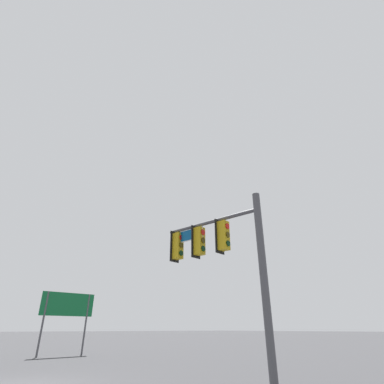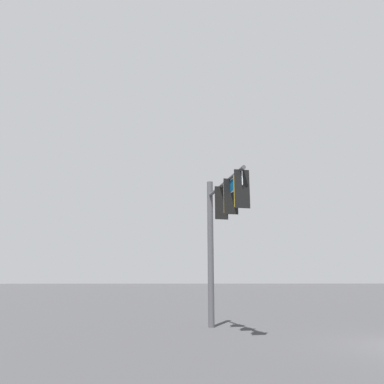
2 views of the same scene
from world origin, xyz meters
The scene contains 2 objects.
signal_pole_near centered at (-3.66, -5.43, 4.15)m, with size 4.37×1.06×6.05m.
highway_sign centered at (10.72, -4.89, 2.80)m, with size 0.30×3.59×3.85m.
Camera 1 is at (-11.40, 2.41, 1.60)m, focal length 28.00 mm.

